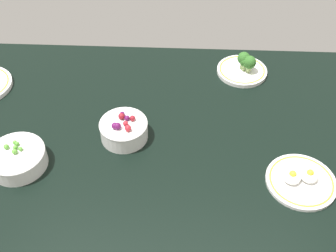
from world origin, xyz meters
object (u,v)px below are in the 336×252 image
object	(u,v)px
bowl_berries	(124,129)
bowl_peas	(17,158)
plate_broccoli	(243,68)
plate_eggs	(301,180)

from	to	relation	value
bowl_berries	bowl_peas	bearing A→B (deg)	23.24
bowl_berries	plate_broccoli	size ratio (longest dim) A/B	0.82
plate_eggs	bowl_peas	distance (cm)	78.24
bowl_berries	bowl_peas	size ratio (longest dim) A/B	0.89
plate_eggs	bowl_peas	world-z (taller)	bowl_peas
bowl_berries	plate_broccoli	world-z (taller)	plate_broccoli
plate_eggs	plate_broccoli	size ratio (longest dim) A/B	1.08
plate_eggs	bowl_peas	bearing A→B (deg)	-1.98
bowl_berries	bowl_peas	distance (cm)	30.88
plate_eggs	bowl_berries	world-z (taller)	bowl_berries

